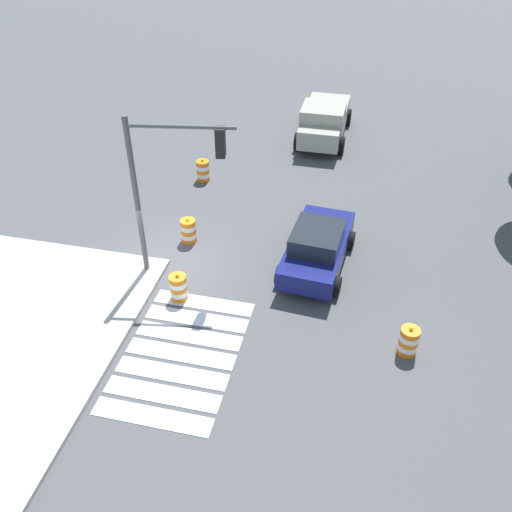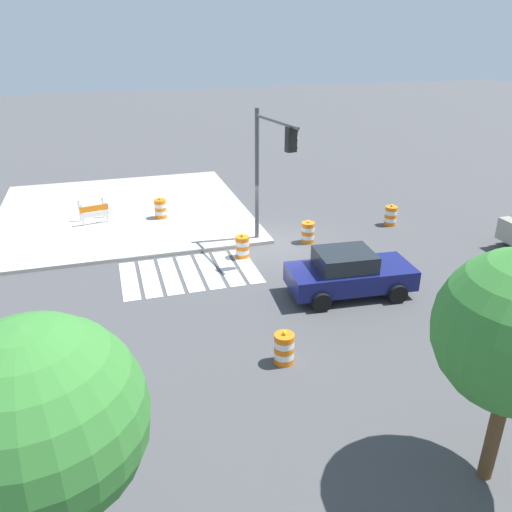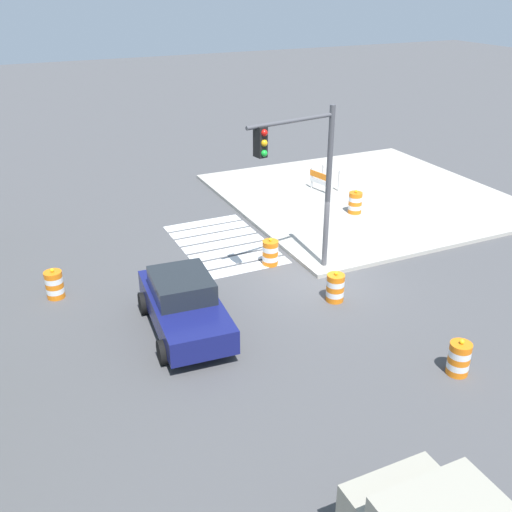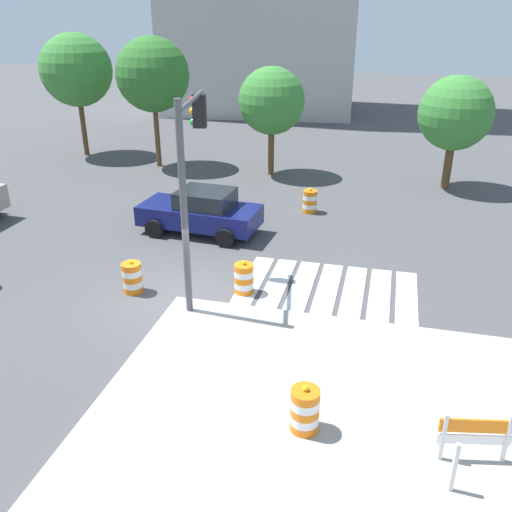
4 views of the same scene
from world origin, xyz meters
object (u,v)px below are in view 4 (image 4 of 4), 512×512
at_px(street_tree_streetside_far, 76,70).
at_px(sports_car, 201,212).
at_px(construction_barricade, 478,441).
at_px(street_tree_streetside_near, 272,101).
at_px(traffic_barrel_on_sidewalk, 305,410).
at_px(street_tree_streetside_mid, 456,114).
at_px(traffic_light_pole, 190,161).
at_px(traffic_barrel_near_corner, 132,278).
at_px(traffic_barrel_crosswalk_end, 244,279).
at_px(traffic_barrel_median_far, 310,201).
at_px(street_tree_corner_lot, 153,75).

bearing_deg(street_tree_streetside_far, sports_car, -43.03).
relative_size(construction_barricade, street_tree_streetside_near, 0.27).
relative_size(traffic_barrel_on_sidewalk, street_tree_streetside_mid, 0.21).
relative_size(traffic_light_pole, street_tree_streetside_near, 1.08).
distance_m(traffic_barrel_near_corner, traffic_barrel_on_sidewalk, 7.34).
height_order(traffic_barrel_on_sidewalk, street_tree_streetside_far, street_tree_streetside_far).
relative_size(traffic_barrel_crosswalk_end, construction_barricade, 0.75).
bearing_deg(traffic_barrel_near_corner, street_tree_streetside_near, 84.63).
height_order(traffic_barrel_crosswalk_end, traffic_light_pole, traffic_light_pole).
bearing_deg(traffic_barrel_near_corner, traffic_barrel_median_far, 63.74).
xyz_separation_m(street_tree_streetside_far, street_tree_corner_lot, (4.83, -1.16, 0.02)).
xyz_separation_m(construction_barricade, street_tree_corner_lot, (-13.56, 17.72, 3.79)).
distance_m(traffic_barrel_median_far, traffic_barrel_on_sidewalk, 12.61).
bearing_deg(traffic_light_pole, traffic_barrel_on_sidewalk, -51.05).
relative_size(sports_car, construction_barricade, 3.25).
relative_size(traffic_barrel_median_far, street_tree_streetside_near, 0.20).
bearing_deg(traffic_light_pole, street_tree_corner_lot, 117.45).
bearing_deg(street_tree_streetside_far, traffic_light_pole, -50.47).
xyz_separation_m(traffic_light_pole, street_tree_corner_lot, (-6.59, 12.68, 0.60)).
height_order(traffic_barrel_crosswalk_end, street_tree_corner_lot, street_tree_corner_lot).
relative_size(construction_barricade, street_tree_streetside_far, 0.21).
relative_size(traffic_barrel_near_corner, traffic_light_pole, 0.19).
height_order(construction_barricade, street_tree_corner_lot, street_tree_corner_lot).
bearing_deg(street_tree_corner_lot, traffic_barrel_median_far, -30.28).
height_order(sports_car, traffic_barrel_median_far, sports_car).
xyz_separation_m(traffic_barrel_median_far, street_tree_streetside_near, (-2.70, 4.93, 3.06)).
height_order(traffic_barrel_near_corner, traffic_light_pole, traffic_light_pole).
distance_m(traffic_barrel_near_corner, traffic_light_pole, 3.93).
bearing_deg(street_tree_streetside_near, street_tree_streetside_far, 173.22).
bearing_deg(traffic_barrel_median_far, construction_barricade, -68.85).
bearing_deg(sports_car, traffic_light_pole, -72.57).
xyz_separation_m(traffic_barrel_on_sidewalk, construction_barricade, (3.05, -0.20, 0.12)).
xyz_separation_m(sports_car, street_tree_streetside_mid, (8.96, 7.80, 2.52)).
distance_m(sports_car, street_tree_streetside_mid, 12.14).
bearing_deg(construction_barricade, sports_car, 131.30).
distance_m(street_tree_streetside_mid, street_tree_streetside_far, 19.07).
relative_size(traffic_barrel_median_far, street_tree_corner_lot, 0.16).
bearing_deg(traffic_light_pole, construction_barricade, -35.88).
bearing_deg(street_tree_streetside_mid, traffic_barrel_crosswalk_end, -117.78).
distance_m(traffic_barrel_near_corner, street_tree_streetside_mid, 15.96).
xyz_separation_m(street_tree_streetside_near, street_tree_corner_lot, (-5.96, 0.12, 1.00)).
height_order(traffic_barrel_near_corner, traffic_barrel_on_sidewalk, traffic_barrel_on_sidewalk).
distance_m(sports_car, traffic_barrel_crosswalk_end, 4.90).
height_order(traffic_barrel_median_far, traffic_light_pole, traffic_light_pole).
relative_size(traffic_barrel_near_corner, street_tree_streetside_far, 0.16).
bearing_deg(construction_barricade, traffic_barrel_median_far, 111.15).
xyz_separation_m(traffic_barrel_crosswalk_end, construction_barricade, (5.67, -5.47, 0.27)).
bearing_deg(traffic_barrel_crosswalk_end, traffic_barrel_on_sidewalk, -63.53).
relative_size(traffic_light_pole, street_tree_corner_lot, 0.87).
distance_m(traffic_barrel_crosswalk_end, street_tree_corner_lot, 15.13).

